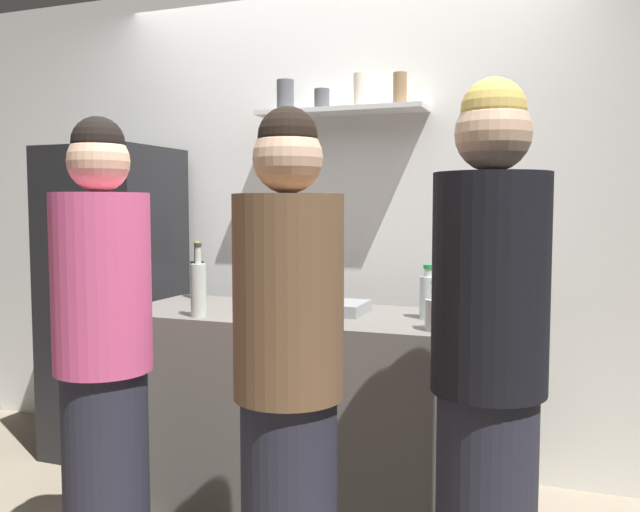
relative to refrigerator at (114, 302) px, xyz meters
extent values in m
cube|color=white|center=(1.17, 0.40, 0.46)|extent=(4.80, 0.10, 2.60)
cube|color=silver|center=(1.24, 0.24, 1.01)|extent=(0.88, 0.22, 0.02)
cylinder|color=#4C4C51|center=(0.93, 0.24, 1.10)|extent=(0.09, 0.09, 0.16)
cylinder|color=#4C4C51|center=(1.13, 0.24, 1.08)|extent=(0.08, 0.08, 0.11)
cylinder|color=beige|center=(1.34, 0.24, 1.11)|extent=(0.07, 0.07, 0.17)
cylinder|color=olive|center=(1.54, 0.24, 1.10)|extent=(0.07, 0.07, 0.16)
cube|color=black|center=(0.00, 0.00, 0.00)|extent=(0.62, 0.56, 1.68)
cylinder|color=#99999E|center=(0.17, -0.30, 0.08)|extent=(0.02, 0.02, 0.45)
cube|color=#66605B|center=(1.34, -0.33, -0.39)|extent=(1.78, 0.67, 0.91)
cube|color=gray|center=(1.36, -0.30, 0.09)|extent=(0.34, 0.24, 0.05)
cylinder|color=#B2B2B7|center=(1.89, -0.54, 0.12)|extent=(0.11, 0.11, 0.12)
cylinder|color=silver|center=(1.89, -0.54, 0.18)|extent=(0.01, 0.04, 0.15)
cylinder|color=silver|center=(1.90, -0.55, 0.19)|extent=(0.04, 0.01, 0.18)
cylinder|color=silver|center=(1.91, -0.54, 0.17)|extent=(0.01, 0.01, 0.15)
cylinder|color=silver|center=(1.90, -0.53, 0.19)|extent=(0.05, 0.01, 0.18)
cylinder|color=silver|center=(1.92, -0.53, 0.18)|extent=(0.01, 0.02, 0.15)
cylinder|color=silver|center=(1.87, -0.55, 0.18)|extent=(0.01, 0.05, 0.16)
cylinder|color=silver|center=(1.87, -0.55, 0.18)|extent=(0.02, 0.03, 0.15)
cylinder|color=silver|center=(1.89, -0.55, 0.19)|extent=(0.04, 0.02, 0.19)
cylinder|color=black|center=(0.59, -0.09, 0.16)|extent=(0.07, 0.07, 0.19)
cylinder|color=black|center=(0.59, -0.09, 0.29)|extent=(0.03, 0.03, 0.08)
cylinder|color=gold|center=(0.59, -0.09, 0.34)|extent=(0.03, 0.03, 0.02)
cylinder|color=#472814|center=(2.09, -0.49, 0.16)|extent=(0.07, 0.07, 0.19)
cylinder|color=#472814|center=(2.09, -0.49, 0.29)|extent=(0.03, 0.03, 0.07)
cylinder|color=maroon|center=(2.09, -0.49, 0.33)|extent=(0.03, 0.03, 0.02)
cylinder|color=#B2BFB2|center=(0.89, -0.59, 0.18)|extent=(0.07, 0.07, 0.22)
cylinder|color=#B2BFB2|center=(0.89, -0.59, 0.32)|extent=(0.03, 0.03, 0.07)
cylinder|color=#333333|center=(0.89, -0.59, 0.37)|extent=(0.03, 0.03, 0.02)
cylinder|color=silver|center=(1.81, -0.30, 0.15)|extent=(0.08, 0.08, 0.18)
cylinder|color=silver|center=(1.81, -0.30, 0.26)|extent=(0.04, 0.04, 0.03)
cylinder|color=#268C3F|center=(1.81, -0.30, 0.28)|extent=(0.05, 0.05, 0.02)
cylinder|color=#262633|center=(0.81, -1.10, -0.45)|extent=(0.30, 0.30, 0.79)
cylinder|color=#D14C7F|center=(0.81, -1.10, 0.26)|extent=(0.34, 0.34, 0.63)
sphere|color=#D8AD8C|center=(0.81, -1.10, 0.68)|extent=(0.21, 0.21, 0.21)
sphere|color=black|center=(0.81, -1.10, 0.75)|extent=(0.18, 0.18, 0.18)
cylinder|color=black|center=(2.12, -1.00, 0.30)|extent=(0.34, 0.34, 0.65)
sphere|color=#D8AD8C|center=(2.12, -1.00, 0.74)|extent=(0.22, 0.22, 0.22)
sphere|color=#D8B759|center=(2.12, -1.00, 0.80)|extent=(0.19, 0.19, 0.19)
cylinder|color=brown|center=(1.54, -1.15, 0.25)|extent=(0.34, 0.34, 0.62)
sphere|color=#D8AD8C|center=(1.54, -1.15, 0.67)|extent=(0.21, 0.21, 0.21)
sphere|color=black|center=(1.54, -1.15, 0.74)|extent=(0.18, 0.18, 0.18)
camera|label=1|loc=(2.33, -2.99, 0.53)|focal=37.10mm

